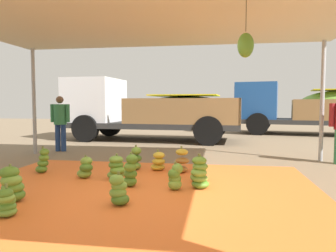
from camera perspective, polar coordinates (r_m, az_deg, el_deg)
ground_plane at (r=8.20m, az=-0.32°, el=-5.89°), size 40.00×40.00×0.00m
tarp_orange at (r=5.33m, az=-5.58°, el=-11.28°), size 5.93×4.72×0.01m
tent_canopy at (r=5.27m, az=-5.95°, el=20.51°), size 8.00×7.00×2.99m
banana_bunch_0 at (r=5.16m, az=-26.07°, el=-9.43°), size 0.44×0.44×0.54m
banana_bunch_1 at (r=6.99m, az=-21.39°, el=-5.90°), size 0.35×0.34×0.54m
banana_bunch_2 at (r=6.55m, az=2.40°, el=-6.38°), size 0.41×0.39×0.54m
banana_bunch_3 at (r=6.83m, az=-5.78°, el=-5.92°), size 0.36×0.33×0.53m
banana_bunch_4 at (r=5.25m, az=1.28°, el=-9.13°), size 0.27×0.28×0.46m
banana_bunch_5 at (r=4.54m, az=-26.87°, el=-12.16°), size 0.35×0.36×0.41m
banana_bunch_6 at (r=4.56m, az=-8.79°, el=-11.29°), size 0.34×0.33×0.46m
banana_bunch_7 at (r=6.26m, az=-14.49°, el=-7.29°), size 0.38×0.37×0.43m
banana_bunch_8 at (r=5.36m, az=5.67°, el=-8.42°), size 0.42×0.42×0.58m
banana_bunch_9 at (r=6.74m, az=-1.72°, el=-6.41°), size 0.37×0.37×0.44m
banana_bunch_10 at (r=5.47m, az=-6.70°, el=-8.06°), size 0.34×0.35×0.59m
banana_bunch_11 at (r=5.81m, az=5.57°, el=-7.80°), size 0.40×0.42×0.49m
banana_bunch_12 at (r=6.04m, az=-9.18°, el=-7.44°), size 0.47×0.45×0.48m
cargo_truck_main at (r=12.45m, az=-4.14°, el=2.98°), size 6.84×2.93×2.40m
cargo_truck_far at (r=15.93m, az=23.60°, el=3.11°), size 6.92×3.46×2.40m
worker_1 at (r=9.97m, az=-18.67°, el=1.17°), size 0.60×0.37×1.63m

